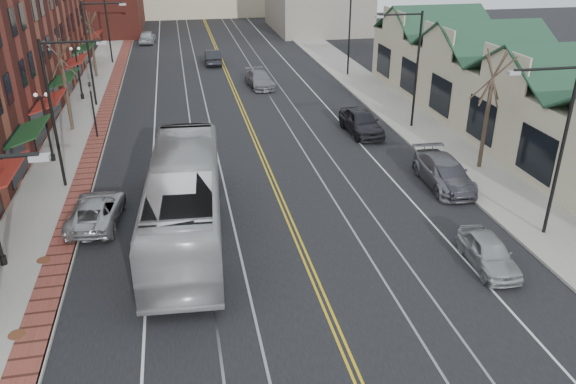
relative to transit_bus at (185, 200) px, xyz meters
name	(u,v)px	position (x,y,z in m)	size (l,w,h in m)	color
ground	(346,353)	(5.00, -9.27, -1.86)	(160.00, 160.00, 0.00)	black
sidewalk_left	(67,161)	(-7.00, 10.73, -1.79)	(4.00, 120.00, 0.15)	gray
sidewalk_right	(429,135)	(17.00, 10.73, -1.79)	(4.00, 120.00, 0.15)	gray
building_right	(513,99)	(23.00, 10.73, 0.44)	(8.00, 36.00, 4.60)	#B8AD8E
streetlight_l_1	(59,100)	(-6.05, 6.73, 3.16)	(3.33, 0.25, 8.00)	black
streetlight_l_2	(93,43)	(-6.05, 22.73, 3.16)	(3.33, 0.25, 8.00)	black
streetlight_l_3	(111,15)	(-6.05, 38.73, 3.16)	(3.33, 0.25, 8.00)	black
streetlight_r_0	(556,135)	(16.05, -3.27, 3.16)	(3.33, 0.25, 8.00)	black
streetlight_r_1	(412,58)	(16.05, 12.73, 3.16)	(3.33, 0.25, 8.00)	black
streetlight_r_2	(345,23)	(16.05, 28.73, 3.16)	(3.33, 0.25, 8.00)	black
lamppost_l_2	(47,129)	(-7.80, 10.73, 0.34)	(0.84, 0.28, 4.27)	black
lamppost_l_3	(79,74)	(-7.80, 24.73, 0.34)	(0.84, 0.28, 4.27)	black
tree_left_near	(65,82)	(-7.50, 16.73, 1.65)	(1.78, 1.37, 6.48)	#382B21
tree_left_far	(92,43)	(-7.50, 32.73, 1.41)	(1.66, 1.28, 6.02)	#382B21
tree_right_mid	(488,108)	(17.50, 4.73, 1.89)	(1.90, 1.46, 6.93)	#382B21
manhole_mid	(17,335)	(-6.20, -6.27, -1.71)	(0.60, 0.60, 0.02)	#592D19
manhole_far	(44,260)	(-6.20, -1.27, -1.71)	(0.60, 0.60, 0.02)	#592D19
traffic_signal	(93,106)	(-5.60, 14.73, 0.48)	(0.18, 0.15, 3.80)	black
transit_bus	(185,200)	(0.00, 0.00, 0.00)	(3.13, 13.39, 3.73)	#B3B2B5
parked_suv	(96,210)	(-4.30, 2.10, -1.18)	(2.27, 4.91, 1.37)	#A3A6AA
parked_car_a	(488,252)	(12.50, -5.19, -1.19)	(1.59, 3.96, 1.35)	#9B9DA1
parked_car_b	(448,177)	(14.30, 2.41, -1.16)	(1.48, 4.25, 1.40)	#232328
parked_car_c	(444,172)	(14.30, 2.96, -1.08)	(2.21, 5.44, 1.58)	slate
parked_car_d	(361,122)	(12.50, 12.24, -1.01)	(2.03, 5.04, 1.72)	black
distant_car_left	(213,57)	(4.00, 36.41, -1.10)	(1.61, 4.63, 1.53)	black
distant_car_right	(260,79)	(7.42, 26.12, -1.16)	(1.98, 4.88, 1.42)	slate
distant_car_far	(147,37)	(-3.13, 49.96, -1.09)	(1.82, 4.53, 1.54)	#B1B5B9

